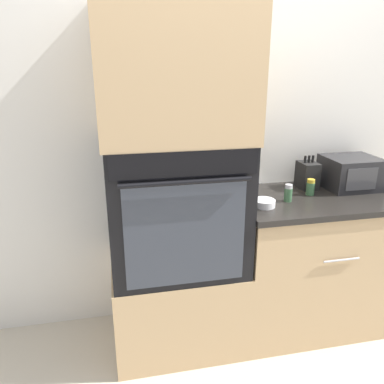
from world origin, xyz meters
name	(u,v)px	position (x,y,z in m)	size (l,w,h in m)	color
ground_plane	(250,361)	(0.00, 0.00, 0.00)	(12.00, 12.00, 0.00)	beige
wall_back	(226,133)	(0.00, 0.63, 1.25)	(8.00, 0.05, 2.50)	silver
oven_cabinet_base	(177,300)	(-0.39, 0.30, 0.27)	(0.77, 0.60, 0.54)	tan
wall_oven	(176,204)	(-0.39, 0.30, 0.91)	(0.75, 0.64, 0.74)	black
oven_cabinet_upper	(174,70)	(-0.39, 0.30, 1.64)	(0.77, 0.60, 0.71)	tan
counter_unit	(311,260)	(0.51, 0.30, 0.45)	(1.03, 0.63, 0.90)	tan
microwave	(350,173)	(0.78, 0.40, 1.00)	(0.33, 0.30, 0.20)	#232326
knife_block	(307,175)	(0.51, 0.46, 0.99)	(0.11, 0.15, 0.22)	black
bowl	(264,203)	(0.11, 0.20, 0.92)	(0.13, 0.13, 0.04)	white
condiment_jar_near	(288,193)	(0.28, 0.25, 0.95)	(0.05, 0.05, 0.10)	#427047
condiment_jar_mid	(310,187)	(0.46, 0.33, 0.95)	(0.05, 0.05, 0.10)	#427047
condiment_jar_far	(255,179)	(0.19, 0.55, 0.95)	(0.05, 0.05, 0.11)	silver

